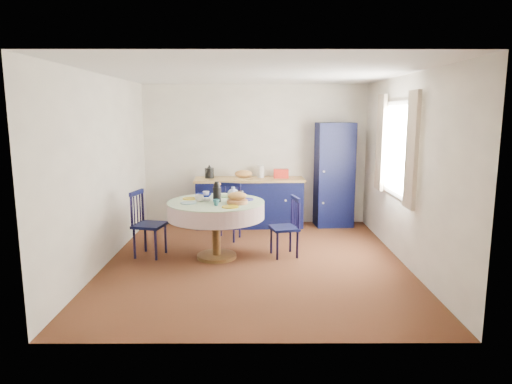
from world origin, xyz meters
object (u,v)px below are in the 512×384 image
pantry_cabinet (334,175)px  chair_left (147,223)px  mug_b (216,202)px  mug_a (199,198)px  chair_right (287,226)px  mug_d (206,194)px  chair_far (228,211)px  kitchen_counter (249,201)px  mug_c (238,194)px  dining_table (217,210)px  cobalt_bowl (204,196)px

pantry_cabinet → chair_left: size_ratio=1.97×
mug_b → mug_a: bearing=133.2°
chair_right → mug_d: 1.24m
chair_far → mug_a: bearing=-92.4°
kitchen_counter → pantry_cabinet: size_ratio=1.06×
chair_far → chair_right: 1.25m
pantry_cabinet → chair_right: (-0.96, -1.75, -0.49)m
mug_a → mug_c: 0.59m
pantry_cabinet → chair_left: (-2.92, -1.75, -0.44)m
chair_left → mug_d: chair_left is taller
chair_right → dining_table: bearing=-98.2°
mug_a → pantry_cabinet: bearing=40.8°
chair_left → chair_far: bearing=-38.7°
chair_right → mug_a: size_ratio=7.10×
chair_far → mug_d: (-0.27, -0.68, 0.40)m
mug_a → mug_b: 0.37m
chair_far → cobalt_bowl: bearing=-96.7°
chair_far → chair_right: (0.88, -0.88, -0.02)m
mug_b → mug_d: mug_d is taller
chair_left → mug_c: size_ratio=7.30×
chair_left → mug_d: size_ratio=9.81×
chair_right → cobalt_bowl: 1.26m
mug_b → kitchen_counter: bearing=79.0°
kitchen_counter → mug_b: kitchen_counter is taller
mug_a → chair_right: bearing=5.2°
pantry_cabinet → mug_c: (-1.64, -1.57, -0.06)m
kitchen_counter → chair_far: 0.90m
kitchen_counter → mug_b: size_ratio=21.79×
mug_b → mug_c: (0.26, 0.56, 0.01)m
mug_c → cobalt_bowl: bearing=-177.6°
chair_far → mug_c: mug_c is taller
chair_right → mug_c: bearing=-118.8°
mug_b → mug_c: bearing=64.8°
pantry_cabinet → mug_c: bearing=-140.8°
mug_a → mug_d: (0.06, 0.31, -0.00)m
cobalt_bowl → mug_b: bearing=-67.4°
mug_d → chair_right: bearing=-10.0°
mug_d → chair_far: bearing=68.4°
mug_b → chair_left: bearing=159.0°
pantry_cabinet → chair_far: size_ratio=2.06×
mug_c → mug_d: size_ratio=1.34×
mug_d → cobalt_bowl: bearing=-126.3°
chair_right → mug_a: 1.28m
chair_left → mug_c: bearing=-69.8°
dining_table → chair_far: dining_table is taller
pantry_cabinet → dining_table: size_ratio=1.38×
kitchen_counter → mug_d: 1.68m
kitchen_counter → cobalt_bowl: size_ratio=8.25×
chair_right → mug_a: (-1.21, -0.11, 0.42)m
chair_far → dining_table: bearing=-79.6°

